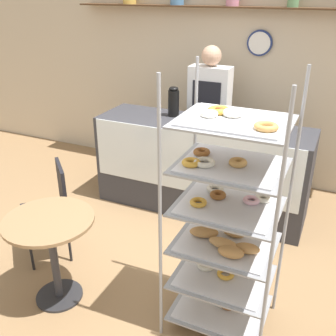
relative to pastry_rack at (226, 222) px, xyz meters
name	(u,v)px	position (x,y,z in m)	size (l,w,h in m)	color
ground_plane	(146,277)	(-0.71, 0.19, -0.85)	(14.00, 14.00, 0.00)	olive
back_wall	(233,68)	(-0.71, 2.50, 0.52)	(10.00, 0.30, 2.70)	beige
display_counter	(201,167)	(-0.71, 1.49, -0.36)	(2.23, 0.65, 0.98)	#333338
pastry_rack	(226,222)	(0.00, 0.00, 0.00)	(0.70, 0.59, 1.84)	gray
person_worker	(209,114)	(-0.82, 2.01, 0.07)	(0.46, 0.23, 1.68)	#282833
cafe_table	(51,240)	(-1.23, -0.30, -0.31)	(0.66, 0.66, 0.73)	#262628
cafe_chair	(53,202)	(-1.59, 0.16, -0.31)	(0.54, 0.54, 0.88)	black
coffee_carafe	(174,102)	(-1.08, 1.60, 0.28)	(0.12, 0.12, 0.32)	black
donut_tray_counter	(253,131)	(-0.17, 1.42, 0.15)	(0.41, 0.28, 0.05)	white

